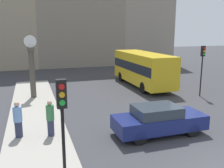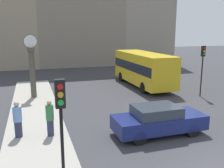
{
  "view_description": "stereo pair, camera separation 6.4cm",
  "coord_description": "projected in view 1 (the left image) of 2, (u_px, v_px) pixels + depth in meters",
  "views": [
    {
      "loc": [
        -6.37,
        -6.13,
        4.82
      ],
      "look_at": [
        -1.66,
        8.13,
        1.59
      ],
      "focal_mm": 40.0,
      "sensor_mm": 36.0,
      "label": 1
    },
    {
      "loc": [
        -6.31,
        -6.15,
        4.82
      ],
      "look_at": [
        -1.66,
        8.13,
        1.59
      ],
      "focal_mm": 40.0,
      "sensor_mm": 36.0,
      "label": 2
    }
  ],
  "objects": [
    {
      "name": "sedan_car",
      "position": [
        159.0,
        120.0,
        11.7
      ],
      "size": [
        4.33,
        1.7,
        1.4
      ],
      "color": "navy",
      "rests_on": "ground_plane"
    },
    {
      "name": "building_row",
      "position": [
        74.0,
        6.0,
        33.56
      ],
      "size": [
        27.91,
        5.0,
        16.68
      ],
      "color": "gray",
      "rests_on": "ground_plane"
    },
    {
      "name": "traffic_light_near",
      "position": [
        62.0,
        116.0,
        6.55
      ],
      "size": [
        0.26,
        0.24,
        3.48
      ],
      "color": "black",
      "rests_on": "sidewalk_corner"
    },
    {
      "name": "sidewalk_corner",
      "position": [
        35.0,
        116.0,
        14.19
      ],
      "size": [
        2.83,
        20.09,
        0.13
      ],
      "primitive_type": "cube",
      "color": "#A39E93",
      "rests_on": "ground_plane"
    },
    {
      "name": "pedestrian_blue_stripe",
      "position": [
        18.0,
        120.0,
        11.07
      ],
      "size": [
        0.38,
        0.38,
        1.65
      ],
      "color": "#2D334C",
      "rests_on": "sidewalk_corner"
    },
    {
      "name": "traffic_light_far",
      "position": [
        202.0,
        60.0,
        18.15
      ],
      "size": [
        0.26,
        0.24,
        3.74
      ],
      "color": "black",
      "rests_on": "ground_plane"
    },
    {
      "name": "pedestrian_green_hoodie",
      "position": [
        50.0,
        118.0,
        11.21
      ],
      "size": [
        0.35,
        0.35,
        1.66
      ],
      "color": "#2D334C",
      "rests_on": "sidewalk_corner"
    },
    {
      "name": "bus_distant",
      "position": [
        142.0,
        67.0,
        21.82
      ],
      "size": [
        2.38,
        8.12,
        2.91
      ],
      "color": "gold",
      "rests_on": "ground_plane"
    },
    {
      "name": "street_clock",
      "position": [
        32.0,
        68.0,
        17.5
      ],
      "size": [
        0.93,
        0.51,
        4.43
      ],
      "color": "#4C473D",
      "rests_on": "sidewalk_corner"
    }
  ]
}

